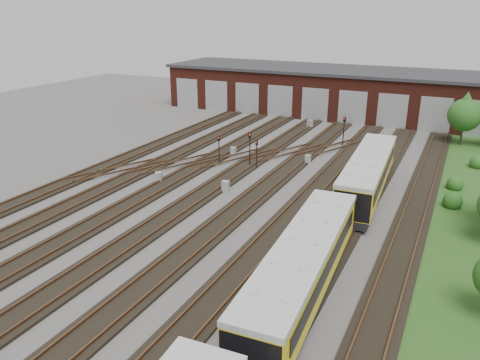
% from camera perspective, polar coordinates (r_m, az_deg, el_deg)
% --- Properties ---
extents(ground, '(120.00, 120.00, 0.00)m').
position_cam_1_polar(ground, '(33.93, -5.32, -4.88)').
color(ground, '#4D4A48').
rests_on(ground, ground).
extents(track_network, '(30.40, 70.00, 0.33)m').
position_cam_1_polar(track_network, '(34.42, -5.06, -4.29)').
color(track_network, black).
rests_on(track_network, ground).
extents(maintenance_shed, '(51.00, 12.50, 6.35)m').
position_cam_1_polar(maintenance_shed, '(68.95, 12.28, 10.49)').
color(maintenance_shed, '#531E14').
rests_on(maintenance_shed, ground).
extents(metro_train, '(3.46, 46.82, 3.04)m').
position_cam_1_polar(metro_train, '(24.46, 7.68, -10.61)').
color(metro_train, black).
rests_on(metro_train, ground).
extents(signal_mast_0, '(0.24, 0.23, 2.86)m').
position_cam_1_polar(signal_mast_0, '(45.09, -2.59, 4.10)').
color(signal_mast_0, black).
rests_on(signal_mast_0, ground).
extents(signal_mast_1, '(0.30, 0.28, 3.29)m').
position_cam_1_polar(signal_mast_1, '(44.61, 1.21, 4.30)').
color(signal_mast_1, black).
rests_on(signal_mast_1, ground).
extents(signal_mast_2, '(0.32, 0.31, 3.22)m').
position_cam_1_polar(signal_mast_2, '(52.70, 12.55, 6.29)').
color(signal_mast_2, black).
rests_on(signal_mast_2, ground).
extents(signal_mast_3, '(0.23, 0.22, 2.76)m').
position_cam_1_polar(signal_mast_3, '(43.90, 2.03, 3.56)').
color(signal_mast_3, black).
rests_on(signal_mast_3, ground).
extents(relay_cabinet_0, '(0.70, 0.64, 0.96)m').
position_cam_1_polar(relay_cabinet_0, '(41.34, -9.89, 0.32)').
color(relay_cabinet_0, '#939597').
rests_on(relay_cabinet_0, ground).
extents(relay_cabinet_1, '(0.58, 0.50, 0.90)m').
position_cam_1_polar(relay_cabinet_1, '(48.30, -0.81, 3.51)').
color(relay_cabinet_1, '#939597').
rests_on(relay_cabinet_1, ground).
extents(relay_cabinet_2, '(0.64, 0.55, 0.97)m').
position_cam_1_polar(relay_cabinet_2, '(38.63, -1.77, -0.81)').
color(relay_cabinet_2, '#939597').
rests_on(relay_cabinet_2, ground).
extents(relay_cabinet_3, '(0.77, 0.72, 1.04)m').
position_cam_1_polar(relay_cabinet_3, '(60.37, 8.51, 6.78)').
color(relay_cabinet_3, '#939597').
rests_on(relay_cabinet_3, ground).
extents(relay_cabinet_4, '(0.60, 0.53, 0.90)m').
position_cam_1_polar(relay_cabinet_4, '(46.16, 8.27, 2.50)').
color(relay_cabinet_4, '#939597').
rests_on(relay_cabinet_4, ground).
extents(tree_0, '(3.59, 3.59, 5.95)m').
position_cam_1_polar(tree_0, '(56.84, 25.78, 7.57)').
color(tree_0, '#352A18').
rests_on(tree_0, ground).
extents(bush_0, '(1.46, 1.46, 1.46)m').
position_cam_1_polar(bush_0, '(39.07, 24.54, -2.09)').
color(bush_0, '#1B4A15').
rests_on(bush_0, ground).
extents(bush_1, '(1.33, 1.33, 1.33)m').
position_cam_1_polar(bush_1, '(43.06, 24.75, -0.22)').
color(bush_1, '#1B4A15').
rests_on(bush_1, ground).
extents(bush_2, '(1.46, 1.46, 1.46)m').
position_cam_1_polar(bush_2, '(49.83, 27.01, 2.12)').
color(bush_2, '#1B4A15').
rests_on(bush_2, ground).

